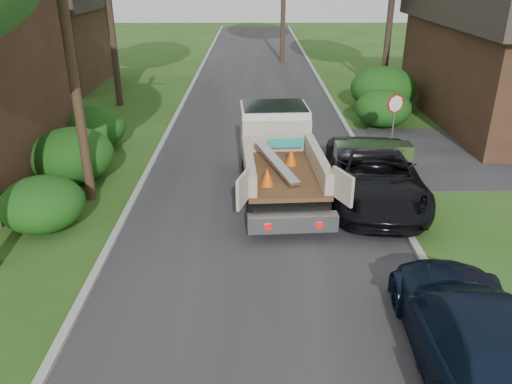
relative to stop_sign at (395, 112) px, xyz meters
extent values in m
plane|color=#284A15|center=(-5.20, -9.00, -1.78)|extent=(120.00, 120.00, 0.00)
cube|color=#28282B|center=(-5.20, 1.00, -1.77)|extent=(8.00, 90.00, 0.02)
cube|color=#9E9E99|center=(-9.30, 1.00, -1.72)|extent=(0.20, 90.00, 0.12)
cube|color=#9E9E99|center=(-1.10, 1.00, -1.72)|extent=(0.20, 90.00, 0.12)
cylinder|color=slate|center=(0.00, 0.00, -0.78)|extent=(0.06, 0.06, 2.00)
cylinder|color=#B20A0A|center=(0.00, 0.00, 0.32)|extent=(0.71, 0.32, 0.76)
cylinder|color=#382619|center=(-10.70, -4.00, 3.22)|extent=(0.30, 0.30, 10.00)
cube|color=#3D2419|center=(-18.70, 13.00, 0.47)|extent=(7.00, 7.00, 4.50)
ellipsoid|color=#174710|center=(-11.40, -6.00, -1.01)|extent=(2.34, 2.34, 1.53)
ellipsoid|color=#174710|center=(-11.70, -2.50, -0.84)|extent=(2.86, 2.86, 1.87)
ellipsoid|color=#174710|center=(-12.00, 1.00, -0.93)|extent=(2.60, 2.60, 1.70)
ellipsoid|color=#174710|center=(0.60, 4.00, -0.93)|extent=(2.60, 2.60, 1.70)
ellipsoid|color=#174710|center=(1.30, 7.00, -0.67)|extent=(3.38, 3.38, 2.21)
cylinder|color=#2D2119|center=(-12.70, 8.00, 2.72)|extent=(0.36, 0.36, 9.00)
cylinder|color=#2D2119|center=(2.30, 11.00, 2.47)|extent=(0.36, 0.36, 8.50)
cylinder|color=black|center=(-5.69, -1.95, -1.30)|extent=(0.38, 0.97, 0.95)
cylinder|color=black|center=(-3.68, -1.83, -1.30)|extent=(0.38, 0.97, 0.95)
cylinder|color=black|center=(-5.44, -5.98, -1.30)|extent=(0.38, 0.97, 0.95)
cylinder|color=black|center=(-3.43, -5.85, -1.30)|extent=(0.38, 0.97, 0.95)
cube|color=black|center=(-4.57, -3.80, -1.12)|extent=(2.50, 6.27, 0.25)
cube|color=silver|center=(-4.70, -1.57, -0.19)|extent=(2.45, 2.05, 1.64)
cube|color=black|center=(-4.70, -1.57, 0.40)|extent=(2.28, 1.88, 0.58)
cube|color=#472D19|center=(-4.52, -4.54, -0.72)|extent=(2.57, 3.95, 0.13)
cube|color=beige|center=(-4.64, -2.63, -0.13)|extent=(2.34, 0.25, 1.06)
cube|color=beige|center=(-5.58, -4.60, -0.35)|extent=(0.49, 3.61, 0.64)
cube|color=beige|center=(-3.46, -4.47, -0.35)|extent=(0.49, 3.61, 0.64)
cube|color=silver|center=(-4.38, -6.81, -1.19)|extent=(2.46, 0.52, 0.48)
cube|color=#B20505|center=(-5.05, -7.05, -1.19)|extent=(0.17, 0.05, 0.17)
cube|color=#B20505|center=(-3.68, -6.96, -1.19)|extent=(0.17, 0.05, 0.17)
cube|color=beige|center=(-5.71, -6.74, -0.24)|extent=(0.35, 0.94, 0.85)
cube|color=beige|center=(-3.06, -6.57, -0.24)|extent=(0.46, 0.91, 0.85)
cube|color=silver|center=(-4.74, -4.44, -0.36)|extent=(1.30, 2.67, 0.49)
cone|color=#F2590A|center=(-5.04, -5.53, -0.39)|extent=(0.40, 0.40, 0.53)
cone|color=#F2590A|center=(-4.24, -3.88, -0.39)|extent=(0.40, 0.40, 0.53)
cube|color=#148C84|center=(-4.36, -2.88, -0.28)|extent=(1.17, 0.18, 0.30)
imported|color=black|center=(-1.60, -4.08, -0.93)|extent=(3.36, 6.35, 1.70)
imported|color=black|center=(-1.40, -11.50, -0.99)|extent=(2.47, 5.55, 1.58)
camera|label=1|loc=(-5.42, -18.70, 5.12)|focal=35.00mm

